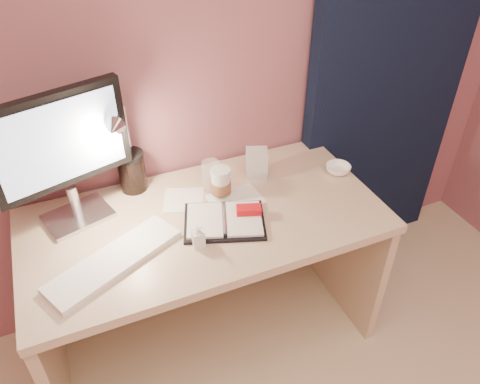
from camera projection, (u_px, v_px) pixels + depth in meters
name	position (u px, v px, depth m)	size (l,w,h in m)	color
room	(377.00, 53.00, 2.10)	(3.50, 3.50, 3.50)	#C6B28E
desk	(201.00, 247.00, 2.01)	(1.40, 0.70, 0.73)	#C5AF8B
monitor	(60.00, 149.00, 1.63)	(0.48, 0.24, 0.53)	silver
keyboard	(114.00, 260.00, 1.62)	(0.50, 0.15, 0.02)	white
planner	(226.00, 220.00, 1.79)	(0.37, 0.32, 0.05)	black
paper_a	(227.00, 201.00, 1.90)	(0.14, 0.14, 0.00)	silver
paper_b	(242.00, 197.00, 1.92)	(0.15, 0.15, 0.00)	silver
paper_c	(184.00, 200.00, 1.91)	(0.16, 0.16, 0.00)	silver
coffee_cup	(221.00, 184.00, 1.89)	(0.08, 0.08, 0.14)	silver
clear_cup	(211.00, 176.00, 1.93)	(0.07, 0.07, 0.13)	white
bowl	(338.00, 169.00, 2.06)	(0.11, 0.11, 0.03)	white
lotion_bottle	(198.00, 236.00, 1.67)	(0.04, 0.04, 0.10)	silver
dark_jar	(132.00, 173.00, 1.93)	(0.11, 0.11, 0.16)	black
product_box	(257.00, 164.00, 2.00)	(0.09, 0.07, 0.13)	silver
desk_lamp	(144.00, 144.00, 1.77)	(0.16, 0.25, 0.41)	silver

